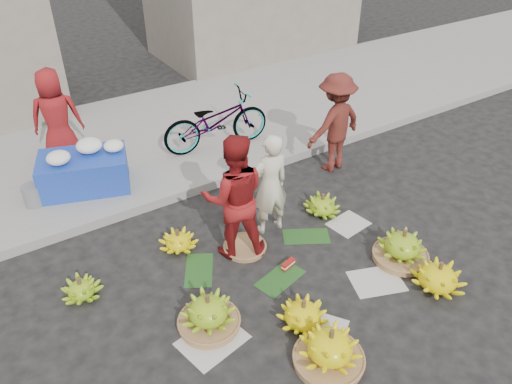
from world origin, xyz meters
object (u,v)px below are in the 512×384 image
banana_bunch_4 (402,247)px  bicycle (216,121)px  vendor_cream (270,185)px  flower_table (84,170)px  banana_bunch_0 (208,313)px

banana_bunch_4 → bicycle: (-0.63, 3.88, 0.42)m
banana_bunch_4 → vendor_cream: (-1.10, 1.49, 0.54)m
banana_bunch_4 → vendor_cream: vendor_cream is taller
banana_bunch_4 → flower_table: bearing=128.1°
banana_bunch_0 → vendor_cream: vendor_cream is taller
banana_bunch_0 → banana_bunch_4: banana_bunch_4 is taller
banana_bunch_0 → banana_bunch_4: size_ratio=0.97×
banana_bunch_4 → banana_bunch_0: bearing=172.3°
vendor_cream → banana_bunch_4: bearing=129.6°
banana_bunch_4 → flower_table: size_ratio=0.54×
banana_bunch_4 → flower_table: 4.87m
banana_bunch_0 → flower_table: (-0.32, 3.46, 0.23)m
banana_bunch_0 → flower_table: bearing=95.3°
flower_table → vendor_cream: bearing=-32.4°
vendor_cream → flower_table: size_ratio=1.00×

